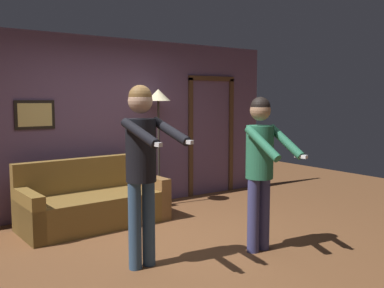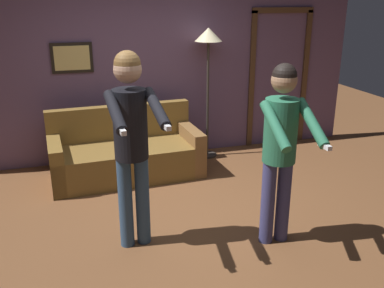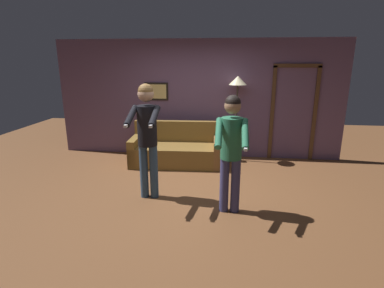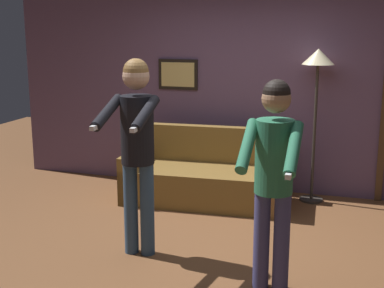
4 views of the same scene
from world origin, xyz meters
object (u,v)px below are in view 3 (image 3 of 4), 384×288
at_px(torchiere_lamp, 237,89).
at_px(person_standing_left, 147,130).
at_px(person_standing_right, 231,144).
at_px(couch, 177,151).

bearing_deg(torchiere_lamp, person_standing_left, -124.20).
relative_size(person_standing_left, person_standing_right, 1.07).
relative_size(torchiere_lamp, person_standing_right, 1.08).
distance_m(torchiere_lamp, person_standing_left, 2.54).
distance_m(torchiere_lamp, person_standing_right, 2.45).
relative_size(couch, person_standing_left, 1.07).
height_order(couch, torchiere_lamp, torchiere_lamp).
bearing_deg(torchiere_lamp, person_standing_right, -92.96).
relative_size(couch, person_standing_right, 1.14).
xyz_separation_m(torchiere_lamp, person_standing_right, (-0.12, -2.39, -0.54)).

